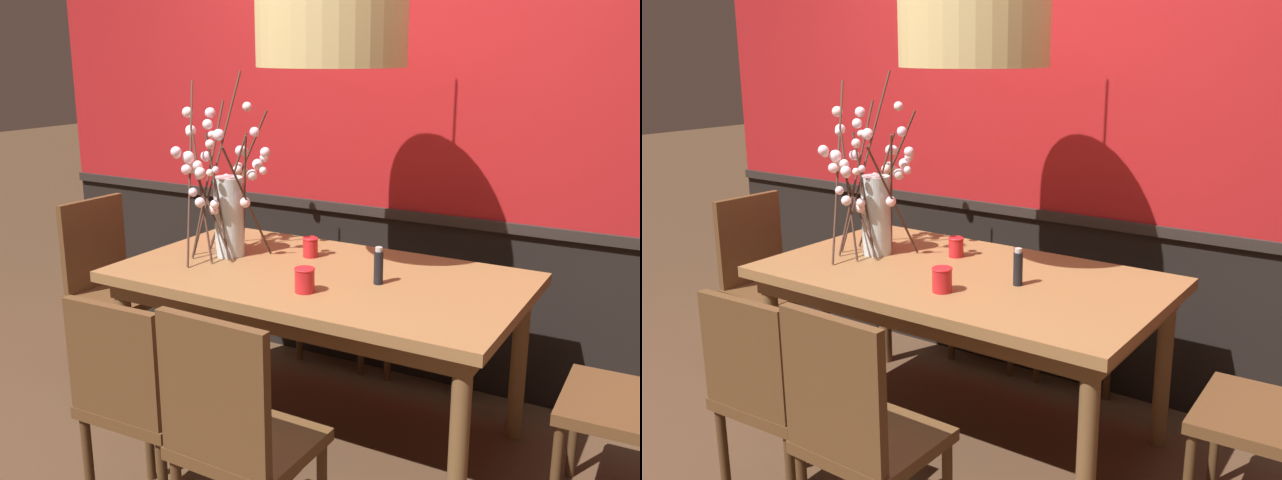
% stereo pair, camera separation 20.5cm
% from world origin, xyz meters
% --- Properties ---
extents(ground_plane, '(24.00, 24.00, 0.00)m').
position_xyz_m(ground_plane, '(0.00, 0.00, 0.00)').
color(ground_plane, '#4C3321').
extents(back_wall, '(4.50, 0.14, 2.60)m').
position_xyz_m(back_wall, '(0.00, 0.80, 1.29)').
color(back_wall, black).
rests_on(back_wall, ground).
extents(dining_table, '(1.74, 0.97, 0.76)m').
position_xyz_m(dining_table, '(0.00, 0.00, 0.68)').
color(dining_table, olive).
rests_on(dining_table, ground).
extents(chair_far_side_left, '(0.45, 0.42, 0.89)m').
position_xyz_m(chair_far_side_left, '(-0.30, 0.87, 0.51)').
color(chair_far_side_left, brown).
rests_on(chair_far_side_left, ground).
extents(chair_far_side_right, '(0.47, 0.44, 0.95)m').
position_xyz_m(chair_far_side_right, '(0.22, 0.89, 0.54)').
color(chair_far_side_right, brown).
rests_on(chair_far_side_right, ground).
extents(chair_head_west_end, '(0.45, 0.43, 0.94)m').
position_xyz_m(chair_head_west_end, '(-1.24, -0.02, 0.52)').
color(chair_head_west_end, brown).
rests_on(chair_head_west_end, ground).
extents(chair_near_side_right, '(0.42, 0.39, 0.93)m').
position_xyz_m(chair_near_side_right, '(0.22, -0.92, 0.52)').
color(chair_near_side_right, brown).
rests_on(chair_near_side_right, ground).
extents(chair_near_side_left, '(0.42, 0.40, 0.88)m').
position_xyz_m(chair_near_side_left, '(-0.23, -0.88, 0.51)').
color(chair_near_side_left, brown).
rests_on(chair_near_side_left, ground).
extents(vase_with_blossoms, '(0.52, 0.61, 0.83)m').
position_xyz_m(vase_with_blossoms, '(-0.52, 0.03, 1.01)').
color(vase_with_blossoms, silver).
rests_on(vase_with_blossoms, dining_table).
extents(candle_holder_nearer_center, '(0.07, 0.07, 0.09)m').
position_xyz_m(candle_holder_nearer_center, '(-0.16, 0.18, 0.81)').
color(candle_holder_nearer_center, red).
rests_on(candle_holder_nearer_center, dining_table).
extents(candle_holder_nearer_edge, '(0.08, 0.08, 0.10)m').
position_xyz_m(candle_holder_nearer_edge, '(0.07, -0.25, 0.81)').
color(candle_holder_nearer_edge, red).
rests_on(candle_holder_nearer_edge, dining_table).
extents(condiment_bottle, '(0.04, 0.04, 0.16)m').
position_xyz_m(condiment_bottle, '(0.28, -0.01, 0.83)').
color(condiment_bottle, black).
rests_on(condiment_bottle, dining_table).
extents(pendant_lamp, '(0.61, 0.61, 0.98)m').
position_xyz_m(pendant_lamp, '(0.02, 0.05, 1.75)').
color(pendant_lamp, tan).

